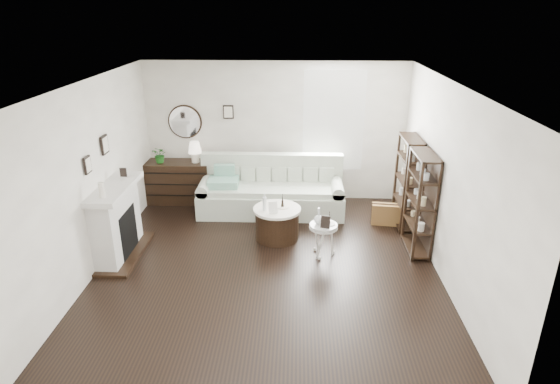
{
  "coord_description": "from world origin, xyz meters",
  "views": [
    {
      "loc": [
        0.41,
        -6.05,
        3.66
      ],
      "look_at": [
        0.16,
        0.8,
        0.89
      ],
      "focal_mm": 30.0,
      "sensor_mm": 36.0,
      "label": 1
    }
  ],
  "objects_px": {
    "sofa": "(271,193)",
    "dresser": "(179,182)",
    "drum_table": "(277,223)",
    "pedestal_table": "(323,227)"
  },
  "relations": [
    {
      "from": "sofa",
      "to": "dresser",
      "type": "height_order",
      "value": "sofa"
    },
    {
      "from": "sofa",
      "to": "drum_table",
      "type": "relative_size",
      "value": 3.41
    },
    {
      "from": "sofa",
      "to": "drum_table",
      "type": "distance_m",
      "value": 1.14
    },
    {
      "from": "drum_table",
      "to": "pedestal_table",
      "type": "distance_m",
      "value": 0.94
    },
    {
      "from": "drum_table",
      "to": "pedestal_table",
      "type": "relative_size",
      "value": 1.49
    },
    {
      "from": "drum_table",
      "to": "pedestal_table",
      "type": "bearing_deg",
      "value": -36.45
    },
    {
      "from": "drum_table",
      "to": "pedestal_table",
      "type": "xyz_separation_m",
      "value": [
        0.74,
        -0.54,
        0.21
      ]
    },
    {
      "from": "sofa",
      "to": "pedestal_table",
      "type": "bearing_deg",
      "value": -61.93
    },
    {
      "from": "dresser",
      "to": "drum_table",
      "type": "distance_m",
      "value": 2.51
    },
    {
      "from": "sofa",
      "to": "pedestal_table",
      "type": "distance_m",
      "value": 1.9
    }
  ]
}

